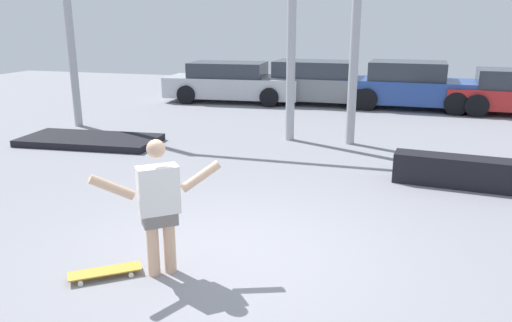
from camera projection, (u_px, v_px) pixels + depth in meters
name	position (u px, v px, depth m)	size (l,w,h in m)	color
ground_plane	(237.00, 256.00, 5.90)	(36.00, 36.00, 0.00)	gray
skateboarder	(159.00, 203.00, 5.28)	(1.14, 0.96, 1.51)	#DBAD89
skateboard	(105.00, 272.00, 5.40)	(0.74, 0.63, 0.08)	gold
grind_box	(466.00, 172.00, 8.27)	(2.32, 0.47, 0.51)	black
manual_pad	(90.00, 140.00, 11.24)	(3.04, 1.38, 0.15)	black
parked_car_silver	(232.00, 83.00, 16.85)	(4.60, 2.07, 1.32)	#B7BABF
parked_car_grey	(317.00, 83.00, 16.39)	(4.56, 1.90, 1.40)	slate
parked_car_blue	(410.00, 86.00, 15.59)	(4.20, 2.09, 1.45)	#284793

